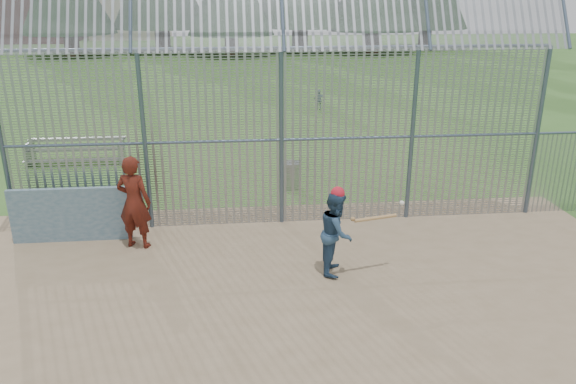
{
  "coord_description": "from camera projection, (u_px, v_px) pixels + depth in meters",
  "views": [
    {
      "loc": [
        -1.05,
        -8.64,
        5.17
      ],
      "look_at": [
        0.0,
        2.0,
        1.3
      ],
      "focal_mm": 35.0,
      "sensor_mm": 36.0,
      "label": 1
    }
  ],
  "objects": [
    {
      "name": "ground",
      "position": [
        299.0,
        299.0,
        9.94
      ],
      "size": [
        120.0,
        120.0,
        0.0
      ],
      "primitive_type": "plane",
      "color": "#2D511E",
      "rests_on": "ground"
    },
    {
      "name": "dirt_infield",
      "position": [
        303.0,
        314.0,
        9.47
      ],
      "size": [
        14.0,
        10.0,
        0.02
      ],
      "primitive_type": "cube",
      "color": "#756047",
      "rests_on": "ground"
    },
    {
      "name": "dugout_wall",
      "position": [
        71.0,
        215.0,
        12.01
      ],
      "size": [
        2.5,
        0.12,
        1.2
      ],
      "primitive_type": "cube",
      "color": "#38566B",
      "rests_on": "dirt_infield"
    },
    {
      "name": "batter",
      "position": [
        336.0,
        233.0,
        10.62
      ],
      "size": [
        0.79,
        0.92,
        1.62
      ],
      "primitive_type": "imported",
      "rotation": [
        0.0,
        0.0,
        1.32
      ],
      "color": "navy",
      "rests_on": "dirt_infield"
    },
    {
      "name": "onlooker",
      "position": [
        134.0,
        202.0,
        11.62
      ],
      "size": [
        0.84,
        0.68,
        1.99
      ],
      "primitive_type": "imported",
      "rotation": [
        0.0,
        0.0,
        2.83
      ],
      "color": "maroon",
      "rests_on": "dirt_infield"
    },
    {
      "name": "bg_kid_seated",
      "position": [
        319.0,
        100.0,
        25.24
      ],
      "size": [
        0.55,
        0.23,
        0.94
      ],
      "primitive_type": "imported",
      "rotation": [
        0.0,
        0.0,
        3.14
      ],
      "color": "gray",
      "rests_on": "ground"
    },
    {
      "name": "batting_gear",
      "position": [
        347.0,
        199.0,
        10.37
      ],
      "size": [
        1.39,
        0.41,
        0.63
      ],
      "color": "red",
      "rests_on": "ground"
    },
    {
      "name": "trash_can",
      "position": [
        291.0,
        175.0,
        15.35
      ],
      "size": [
        0.56,
        0.56,
        0.82
      ],
      "color": "gray",
      "rests_on": "ground"
    },
    {
      "name": "bleacher",
      "position": [
        76.0,
        151.0,
        17.57
      ],
      "size": [
        3.0,
        0.95,
        0.72
      ],
      "color": "slate",
      "rests_on": "ground"
    },
    {
      "name": "backstop_fence",
      "position": [
        362.0,
        123.0,
        12.51
      ],
      "size": [
        20.09,
        0.81,
        5.3
      ],
      "color": "#47566B",
      "rests_on": "ground"
    },
    {
      "name": "distant_buildings",
      "position": [
        20.0,
        5.0,
        59.43
      ],
      "size": [
        26.5,
        10.5,
        8.0
      ],
      "color": "brown",
      "rests_on": "ground"
    }
  ]
}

